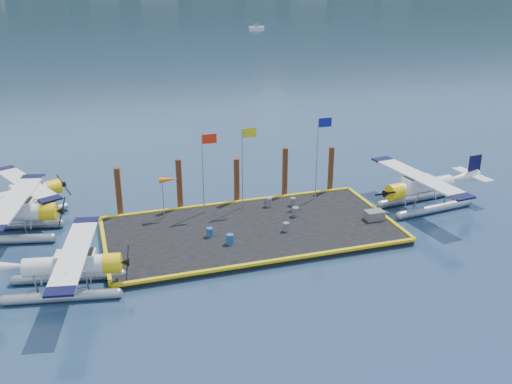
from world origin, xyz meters
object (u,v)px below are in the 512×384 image
seaplane_b (10,215)px  piling_3 (285,174)px  flagpole_red (205,161)px  piling_2 (237,182)px  piling_1 (179,186)px  drum_1 (286,227)px  drum_2 (295,212)px  drum_4 (293,202)px  seaplane_c (23,197)px  piling_4 (331,171)px  crate (374,215)px  piling_0 (119,194)px  drum_5 (269,202)px  seaplane_d (422,189)px  drum_0 (210,232)px  flagpole_blue (320,146)px  drum_3 (230,239)px  flagpole_yellow (245,156)px  windsock (169,180)px  seaplane_a (70,268)px

seaplane_b → piling_3: 20.44m
flagpole_red → piling_2: bearing=29.8°
seaplane_b → piling_1: size_ratio=2.47×
drum_1 → piling_3: bearing=70.6°
drum_2 → drum_4: drum_2 is taller
seaplane_c → piling_4: bearing=58.8°
drum_4 → piling_3: (0.19, 2.37, 1.44)m
crate → piling_0: 18.75m
drum_1 → drum_5: drum_5 is taller
seaplane_b → piling_2: bearing=105.0°
seaplane_d → drum_0: 17.02m
flagpole_blue → drum_1: bearing=-132.4°
drum_3 → seaplane_c: bearing=142.8°
seaplane_d → drum_4: (-9.61, 2.59, -0.87)m
crate → flagpole_yellow: bearing=148.8°
seaplane_b → windsock: size_ratio=3.32×
seaplane_a → piling_2: size_ratio=2.53×
seaplane_d → flagpole_yellow: size_ratio=1.65×
drum_3 → drum_1: bearing=9.9°
crate → windsock: 15.10m
drum_2 → seaplane_a: bearing=-161.7°
drum_4 → piling_1: size_ratio=0.15×
seaplane_c → drum_4: bearing=50.7°
seaplane_c → piling_1: 11.72m
flagpole_blue → windsock: 11.81m
drum_5 → flagpole_blue: bearing=5.1°
piling_3 → drum_3: bearing=-132.0°
windsock → piling_2: piling_2 is taller
seaplane_c → windsock: (10.33, -4.43, 1.74)m
drum_0 → drum_4: 8.12m
drum_1 → drum_4: 4.66m
drum_3 → drum_5: size_ratio=0.98×
drum_3 → piling_3: piling_3 is taller
piling_0 → piling_2: piling_0 is taller
drum_5 → flagpole_yellow: 4.17m
seaplane_b → piling_4: 24.44m
windsock → drum_0: bearing=-64.7°
drum_1 → piling_0: bearing=148.6°
drum_4 → flagpole_yellow: bearing=168.0°
seaplane_a → drum_4: seaplane_a is taller
flagpole_red → drum_3: bearing=-87.4°
flagpole_yellow → piling_3: size_ratio=1.44×
crate → windsock: size_ratio=0.42×
windsock → piling_3: bearing=9.5°
flagpole_yellow → piling_4: flagpole_yellow is taller
flagpole_red → piling_0: size_ratio=1.50×
drum_0 → flagpole_blue: size_ratio=0.10×
drum_1 → piling_3: 7.07m
drum_1 → piling_4: 9.16m
seaplane_b → drum_5: size_ratio=15.04×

